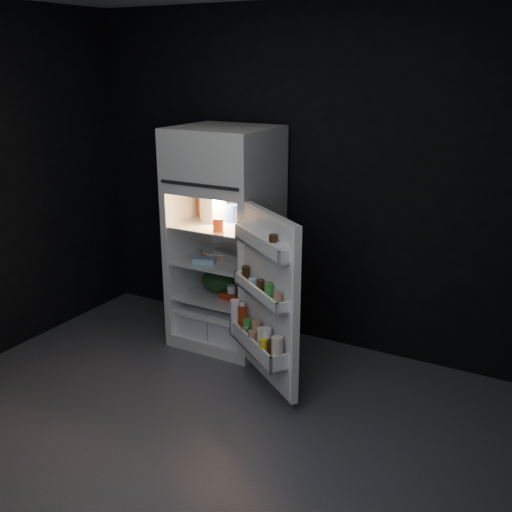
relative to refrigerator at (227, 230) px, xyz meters
The scene contains 17 objects.
floor 1.72m from the refrigerator, 67.79° to the right, with size 4.00×3.40×0.00m, color #4D4D52.
wall_back 0.77m from the refrigerator, 35.13° to the left, with size 4.00×0.00×2.70m, color black.
refrigerator is the anchor object (origin of this frame).
fridge_door 0.95m from the refrigerator, 41.34° to the right, with size 0.69×0.58×1.22m.
milk_jug 0.22m from the refrigerator, 156.77° to the right, with size 0.15×0.15×0.24m, color white.
mayo_jar 0.15m from the refrigerator, 34.22° to the left, with size 0.11×0.11×0.14m, color #203DB1.
jam_jar 0.24m from the refrigerator, 21.62° to the right, with size 0.10×0.10×0.13m, color black.
amber_bottle 0.33m from the refrigerator, 168.18° to the left, with size 0.08×0.08×0.22m, color #C25A1F.
small_carton 0.31m from the refrigerator, 70.54° to the right, with size 0.08×0.06×0.10m, color #DE451A.
egg_carton 0.21m from the refrigerator, 39.68° to the right, with size 0.29×0.11×0.07m, color gray.
pie 0.23m from the refrigerator, 161.56° to the left, with size 0.33×0.33×0.04m, color #AB7B5A.
flat_package 0.31m from the refrigerator, 112.56° to the right, with size 0.18×0.09×0.04m, color #86B7CF.
wrapped_pkg 0.29m from the refrigerator, 19.33° to the left, with size 0.11×0.09×0.05m, color beige.
produce_bag 0.44m from the refrigerator, 147.17° to the right, with size 0.31×0.27×0.20m, color #193815.
yogurt_tray 0.54m from the refrigerator, 34.29° to the right, with size 0.28×0.15×0.05m, color #A22A0D.
small_can_red 0.51m from the refrigerator, 45.96° to the left, with size 0.07×0.07×0.09m, color #A22A0D.
small_can_silver 0.54m from the refrigerator, 33.51° to the left, with size 0.07×0.07×0.09m, color silver.
Camera 1 is at (1.93, -2.63, 2.25)m, focal length 42.00 mm.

